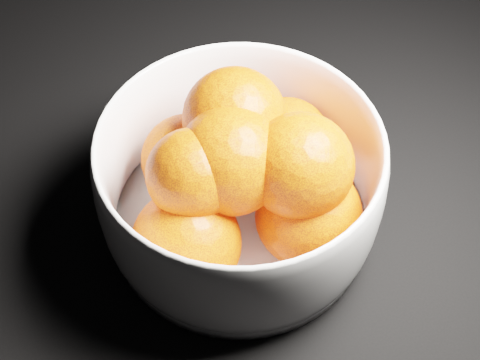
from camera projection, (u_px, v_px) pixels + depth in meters
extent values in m
cylinder|color=silver|center=(240.00, 220.00, 0.64)|extent=(0.24, 0.24, 0.01)
sphere|color=#F1420A|center=(287.00, 141.00, 0.64)|extent=(0.08, 0.08, 0.08)
sphere|color=#F1420A|center=(187.00, 160.00, 0.62)|extent=(0.09, 0.09, 0.09)
sphere|color=#F1420A|center=(187.00, 243.00, 0.56)|extent=(0.09, 0.09, 0.09)
sphere|color=#F1420A|center=(308.00, 215.00, 0.58)|extent=(0.09, 0.09, 0.09)
sphere|color=#F1420A|center=(235.00, 119.00, 0.58)|extent=(0.09, 0.09, 0.09)
sphere|color=#F1420A|center=(192.00, 174.00, 0.54)|extent=(0.08, 0.08, 0.08)
sphere|color=#F1420A|center=(300.00, 166.00, 0.55)|extent=(0.09, 0.09, 0.09)
sphere|color=#F1420A|center=(230.00, 161.00, 0.55)|extent=(0.09, 0.09, 0.09)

